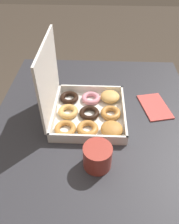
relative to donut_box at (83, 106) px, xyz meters
The scene contains 5 objects.
ground_plane 0.81m from the donut_box, 117.59° to the right, with size 8.00×8.00×0.00m, color #42382D.
dining_table 0.18m from the donut_box, 117.59° to the right, with size 0.96×0.84×0.76m.
donut_box is the anchor object (origin of this frame).
coffee_mug 0.24m from the donut_box, 165.48° to the right, with size 0.09×0.09×0.09m.
paper_napkin 0.32m from the donut_box, 78.02° to the right, with size 0.19×0.14×0.01m.
Camera 1 is at (-0.63, 0.00, 1.38)m, focal length 35.00 mm.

